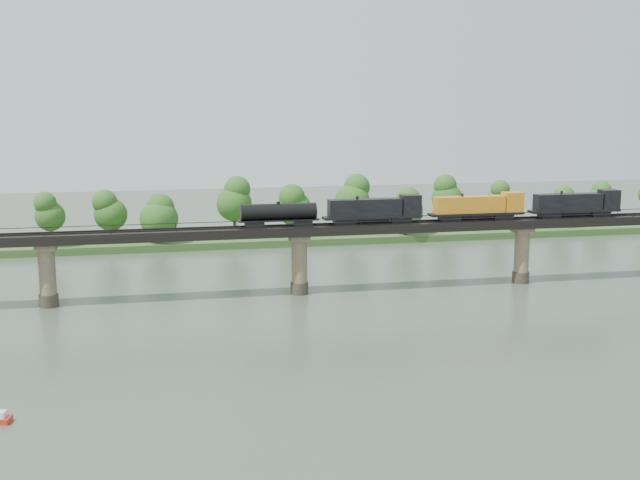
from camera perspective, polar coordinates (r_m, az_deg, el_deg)
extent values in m
plane|color=#354335|center=(106.07, 1.59, -7.56)|extent=(400.00, 400.00, 0.00)
cube|color=#2C4E1F|center=(187.46, -4.62, 0.27)|extent=(300.00, 24.00, 1.60)
cylinder|color=#473A2D|center=(132.83, -18.73, -4.08)|extent=(3.00, 3.00, 2.00)
cylinder|color=#8A785A|center=(131.87, -18.83, -2.18)|extent=(2.60, 2.60, 9.00)
cube|color=#8A785A|center=(131.14, -18.93, -0.47)|extent=(3.20, 3.20, 1.00)
cylinder|color=#473A2D|center=(134.12, -1.47, -3.42)|extent=(3.00, 3.00, 2.00)
cylinder|color=#8A785A|center=(133.17, -1.48, -1.54)|extent=(2.60, 2.60, 9.00)
cube|color=#8A785A|center=(132.44, -1.49, 0.16)|extent=(3.20, 3.20, 1.00)
cylinder|color=#473A2D|center=(146.73, 14.08, -2.57)|extent=(3.00, 3.00, 2.00)
cylinder|color=#8A785A|center=(145.86, 14.15, -0.84)|extent=(2.60, 2.60, 9.00)
cube|color=#8A785A|center=(145.20, 14.21, 0.71)|extent=(3.20, 3.20, 1.00)
cube|color=black|center=(132.24, -1.49, 0.69)|extent=(220.00, 5.00, 1.50)
cube|color=black|center=(131.39, -1.43, 1.00)|extent=(220.00, 0.12, 0.16)
cube|color=black|center=(132.84, -1.55, 1.10)|extent=(220.00, 0.12, 0.16)
cube|color=black|center=(129.69, -1.30, 1.16)|extent=(220.00, 0.10, 0.10)
cube|color=black|center=(134.36, -1.69, 1.46)|extent=(220.00, 0.10, 0.10)
cube|color=black|center=(129.74, -1.30, 1.01)|extent=(0.08, 0.08, 0.70)
cube|color=black|center=(134.41, -1.69, 1.31)|extent=(0.08, 0.08, 0.70)
cylinder|color=#382619|center=(178.03, -18.56, 0.12)|extent=(0.70, 0.70, 3.51)
sphere|color=#204E16|center=(177.35, -18.64, 1.61)|extent=(6.31, 6.31, 6.31)
sphere|color=#204E16|center=(176.99, -18.69, 2.55)|extent=(4.73, 4.73, 4.73)
cylinder|color=#382619|center=(179.57, -14.61, 0.36)|extent=(0.70, 0.70, 3.34)
sphere|color=#204E16|center=(178.92, -14.67, 1.77)|extent=(7.18, 7.18, 7.18)
sphere|color=#204E16|center=(178.57, -14.71, 2.66)|extent=(5.39, 5.39, 5.39)
cylinder|color=#382619|center=(176.80, -11.33, 0.26)|extent=(0.70, 0.70, 2.83)
sphere|color=#204E16|center=(176.23, -11.37, 1.47)|extent=(8.26, 8.26, 8.26)
sphere|color=#204E16|center=(175.91, -11.39, 2.23)|extent=(6.19, 6.19, 6.19)
cylinder|color=#382619|center=(184.15, -6.09, 0.95)|extent=(0.70, 0.70, 3.96)
sphere|color=#204E16|center=(183.42, -6.12, 2.58)|extent=(8.07, 8.07, 8.07)
sphere|color=#204E16|center=(183.04, -6.14, 3.61)|extent=(6.05, 6.05, 6.05)
cylinder|color=#382619|center=(184.62, -1.85, 0.91)|extent=(0.70, 0.70, 3.27)
sphere|color=#204E16|center=(184.00, -1.86, 2.25)|extent=(8.03, 8.03, 8.03)
sphere|color=#204E16|center=(183.67, -1.86, 3.10)|extent=(6.02, 6.02, 6.02)
cylinder|color=#382619|center=(188.72, 2.31, 1.20)|extent=(0.70, 0.70, 3.92)
sphere|color=#204E16|center=(188.01, 2.32, 2.78)|extent=(8.29, 8.29, 8.29)
sphere|color=#204E16|center=(187.64, 2.33, 3.77)|extent=(6.21, 6.21, 6.21)
cylinder|color=#382619|center=(185.26, 6.13, 0.86)|extent=(0.70, 0.70, 3.02)
sphere|color=#204E16|center=(184.68, 6.15, 2.09)|extent=(7.74, 7.74, 7.74)
sphere|color=#204E16|center=(184.36, 6.17, 2.87)|extent=(5.80, 5.80, 5.80)
cylinder|color=#382619|center=(197.72, 8.98, 1.46)|extent=(0.70, 0.70, 3.80)
sphere|color=#204E16|center=(197.06, 9.02, 2.92)|extent=(7.47, 7.47, 7.47)
sphere|color=#204E16|center=(196.72, 9.05, 3.84)|extent=(5.60, 5.60, 5.60)
cylinder|color=#382619|center=(203.27, 12.56, 1.52)|extent=(0.70, 0.70, 3.38)
sphere|color=#204E16|center=(202.69, 12.60, 2.78)|extent=(6.23, 6.23, 6.23)
sphere|color=#204E16|center=(202.38, 12.63, 3.57)|extent=(4.67, 4.67, 4.67)
cylinder|color=#382619|center=(204.37, 16.77, 1.29)|extent=(0.70, 0.70, 2.77)
sphere|color=#204E16|center=(203.89, 16.82, 2.32)|extent=(7.04, 7.04, 7.04)
sphere|color=#204E16|center=(203.62, 16.86, 2.96)|extent=(5.28, 5.28, 5.28)
cylinder|color=#382619|center=(215.44, 19.20, 1.60)|extent=(0.70, 0.70, 2.94)
sphere|color=#204E16|center=(214.96, 19.26, 2.64)|extent=(6.73, 6.73, 6.73)
sphere|color=#204E16|center=(214.69, 19.30, 3.29)|extent=(5.05, 5.05, 5.05)
cube|color=black|center=(151.93, 19.22, 1.80)|extent=(3.55, 2.13, 0.98)
cube|color=black|center=(147.10, 15.97, 1.72)|extent=(3.55, 2.13, 0.98)
cube|color=black|center=(149.37, 17.63, 2.00)|extent=(16.86, 2.66, 0.44)
cube|color=black|center=(148.52, 17.22, 2.62)|extent=(12.42, 2.40, 2.84)
cube|color=black|center=(152.56, 19.84, 2.75)|extent=(3.19, 2.66, 3.37)
cylinder|color=black|center=(149.44, 17.62, 1.82)|extent=(5.32, 1.24, 1.24)
cube|color=black|center=(143.14, 12.84, 1.65)|extent=(3.55, 2.13, 0.98)
cube|color=black|center=(139.30, 9.19, 1.55)|extent=(3.55, 2.13, 0.98)
cube|color=black|center=(141.06, 11.05, 1.85)|extent=(16.86, 2.66, 0.44)
cube|color=orange|center=(140.34, 10.57, 2.50)|extent=(12.42, 2.40, 2.84)
cube|color=orange|center=(143.57, 13.52, 2.66)|extent=(3.19, 2.66, 3.37)
cylinder|color=black|center=(141.13, 11.04, 1.65)|extent=(5.32, 1.24, 1.24)
cube|color=black|center=(136.33, 5.72, 1.45)|extent=(3.55, 2.13, 0.98)
cube|color=black|center=(133.67, 1.73, 1.33)|extent=(3.55, 2.13, 0.98)
cube|color=black|center=(134.83, 3.75, 1.65)|extent=(16.86, 2.66, 0.44)
cube|color=black|center=(134.25, 3.21, 2.33)|extent=(12.42, 2.40, 2.84)
cube|color=black|center=(136.55, 6.44, 2.52)|extent=(3.19, 2.66, 3.37)
cylinder|color=black|center=(134.90, 3.74, 1.44)|extent=(5.32, 1.24, 1.24)
cube|color=black|center=(132.16, -1.26, 1.23)|extent=(3.11, 1.95, 0.98)
cube|color=black|center=(130.89, -4.69, 1.12)|extent=(3.11, 1.95, 0.98)
cube|color=black|center=(131.38, -2.97, 1.42)|extent=(13.31, 2.13, 0.27)
cylinder|color=black|center=(131.18, -2.97, 2.04)|extent=(12.42, 2.66, 2.66)
cylinder|color=black|center=(131.00, -2.98, 2.65)|extent=(0.62, 0.62, 0.44)
cube|color=white|center=(87.68, -21.78, -11.43)|extent=(1.24, 1.24, 0.60)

